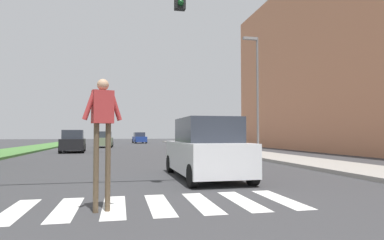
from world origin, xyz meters
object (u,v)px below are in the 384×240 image
at_px(sedan_far_horizon, 139,138).
at_px(street_lamp_right, 256,85).
at_px(sedan_midblock, 73,142).
at_px(suv_crossing, 206,150).
at_px(sedan_distant, 104,140).
at_px(pedestrian_performer, 103,123).

bearing_deg(sedan_far_horizon, street_lamp_right, -80.59).
height_order(sedan_midblock, sedan_far_horizon, sedan_midblock).
distance_m(street_lamp_right, suv_crossing, 11.29).
bearing_deg(street_lamp_right, sedan_midblock, 146.46).
relative_size(suv_crossing, sedan_midblock, 1.10).
xyz_separation_m(street_lamp_right, sedan_midblock, (-12.10, 8.02, -3.78)).
relative_size(street_lamp_right, sedan_far_horizon, 1.62).
height_order(street_lamp_right, sedan_far_horizon, street_lamp_right).
bearing_deg(sedan_midblock, street_lamp_right, -33.54).
xyz_separation_m(sedan_distant, sedan_far_horizon, (4.67, 15.53, -0.01)).
height_order(suv_crossing, sedan_distant, suv_crossing).
bearing_deg(sedan_distant, pedestrian_performer, -87.42).
xyz_separation_m(pedestrian_performer, sedan_midblock, (-3.33, 21.20, -0.85)).
height_order(pedestrian_performer, suv_crossing, pedestrian_performer).
bearing_deg(street_lamp_right, pedestrian_performer, -123.67).
relative_size(street_lamp_right, sedan_distant, 1.78).
relative_size(pedestrian_performer, sedan_midblock, 0.59).
bearing_deg(suv_crossing, sedan_far_horizon, 89.74).
distance_m(street_lamp_right, sedan_midblock, 15.01).
distance_m(sedan_midblock, sedan_distant, 9.77).
relative_size(suv_crossing, sedan_far_horizon, 1.00).
height_order(street_lamp_right, sedan_midblock, street_lamp_right).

